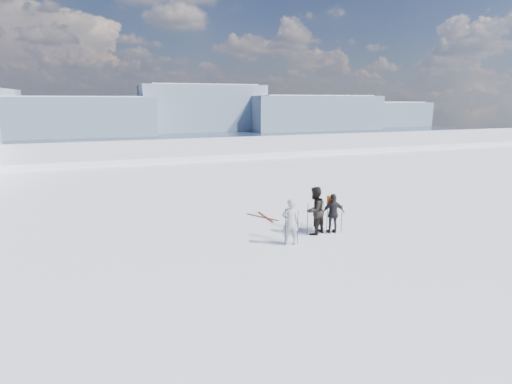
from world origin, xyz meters
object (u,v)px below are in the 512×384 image
at_px(skier_dark, 315,211).
at_px(skier_grey, 290,222).
at_px(skier_pack, 333,214).
at_px(skis_loose, 264,217).

bearing_deg(skier_dark, skier_grey, 1.08).
bearing_deg(skier_pack, skier_dark, 1.47).
height_order(skier_grey, skis_loose, skier_grey).
xyz_separation_m(skier_dark, skier_pack, (0.74, -0.13, -0.15)).
bearing_deg(skier_dark, skis_loose, -96.61).
xyz_separation_m(skier_grey, skis_loose, (0.35, 3.47, -0.82)).
distance_m(skier_grey, skier_pack, 2.18).
bearing_deg(skier_dark, skier_pack, 143.09).
bearing_deg(skier_grey, skis_loose, -85.69).
bearing_deg(skier_pack, skier_grey, 27.23).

